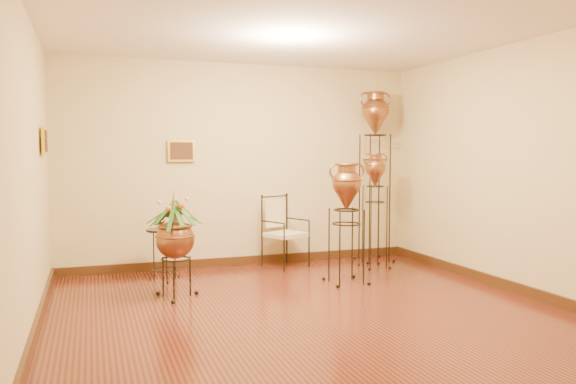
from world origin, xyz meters
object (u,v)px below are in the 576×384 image
object	(u,v)px
amphora_tall	(375,174)
armchair	(286,231)
amphora_mid	(375,209)
planter_urn	(175,235)
side_table	(165,253)

from	to	relation	value
amphora_tall	armchair	distance (m)	1.57
armchair	amphora_mid	bearing A→B (deg)	-45.31
amphora_mid	planter_urn	distance (m)	2.91
armchair	amphora_tall	bearing A→B (deg)	-24.82
amphora_tall	planter_urn	distance (m)	3.30
amphora_mid	side_table	distance (m)	2.86
amphora_mid	armchair	distance (m)	1.26
amphora_tall	side_table	size ratio (longest dim) A/B	3.07
amphora_tall	planter_urn	xyz separation A→B (m)	(-3.04, -1.16, -0.57)
side_table	amphora_mid	bearing A→B (deg)	-3.32
amphora_tall	amphora_mid	distance (m)	0.67
amphora_mid	armchair	world-z (taller)	amphora_mid
amphora_tall	amphora_mid	bearing A→B (deg)	-117.42
amphora_tall	side_table	distance (m)	3.19
amphora_mid	planter_urn	xyz separation A→B (m)	(-2.82, -0.73, -0.11)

